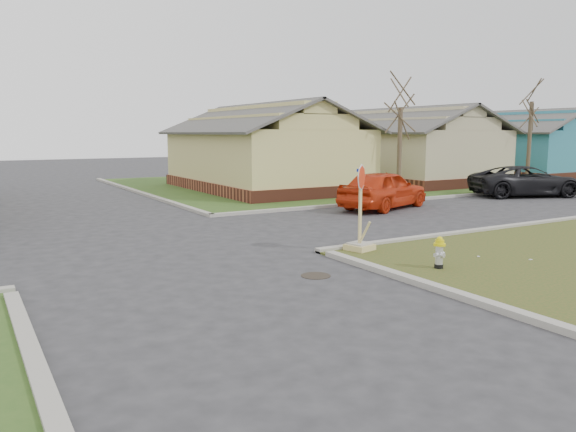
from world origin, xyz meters
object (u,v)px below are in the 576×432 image
fire_hydrant (439,251)px  stop_sign (360,232)px  red_sedan (383,189)px  dark_pickup (526,181)px

fire_hydrant → stop_sign: stop_sign is taller
red_sedan → fire_hydrant: bearing=127.6°
fire_hydrant → red_sedan: 10.38m
fire_hydrant → stop_sign: (-0.31, 2.47, 0.08)m
stop_sign → red_sedan: size_ratio=0.48×
stop_sign → red_sedan: 8.63m
red_sedan → dark_pickup: 8.95m
fire_hydrant → red_sedan: red_sedan is taller
stop_sign → red_sedan: (5.99, 6.20, 0.26)m
fire_hydrant → dark_pickup: 17.01m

